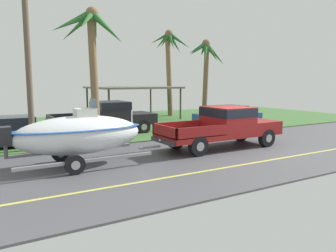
{
  "coord_description": "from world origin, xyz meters",
  "views": [
    {
      "loc": [
        -9.91,
        -10.39,
        2.96
      ],
      "look_at": [
        -3.07,
        1.25,
        1.13
      ],
      "focal_mm": 35.56,
      "sensor_mm": 36.0,
      "label": 1
    }
  ],
  "objects_px": {
    "pickup_truck_towing": "(227,125)",
    "palm_tree_near_left": "(91,42)",
    "boat_on_trailer": "(79,135)",
    "carport_awning": "(133,88)",
    "parked_sedan_near": "(8,132)",
    "palm_tree_mid": "(170,53)",
    "parked_pickup_background": "(110,116)",
    "parked_sedan_far": "(227,116)",
    "utility_pole": "(27,40)",
    "palm_tree_near_right": "(206,61)"
  },
  "relations": [
    {
      "from": "pickup_truck_towing",
      "to": "palm_tree_near_left",
      "type": "relative_size",
      "value": 0.94
    },
    {
      "from": "boat_on_trailer",
      "to": "carport_awning",
      "type": "bearing_deg",
      "value": 58.33
    },
    {
      "from": "parked_sedan_near",
      "to": "palm_tree_mid",
      "type": "relative_size",
      "value": 0.62
    },
    {
      "from": "palm_tree_mid",
      "to": "boat_on_trailer",
      "type": "bearing_deg",
      "value": -131.21
    },
    {
      "from": "parked_pickup_background",
      "to": "palm_tree_mid",
      "type": "height_order",
      "value": "palm_tree_mid"
    },
    {
      "from": "parked_pickup_background",
      "to": "carport_awning",
      "type": "distance_m",
      "value": 7.77
    },
    {
      "from": "pickup_truck_towing",
      "to": "parked_pickup_background",
      "type": "height_order",
      "value": "parked_pickup_background"
    },
    {
      "from": "parked_sedan_far",
      "to": "utility_pole",
      "type": "xyz_separation_m",
      "value": [
        -12.14,
        -1.78,
        3.94
      ]
    },
    {
      "from": "parked_sedan_near",
      "to": "palm_tree_near_left",
      "type": "height_order",
      "value": "palm_tree_near_left"
    },
    {
      "from": "palm_tree_near_left",
      "to": "palm_tree_near_right",
      "type": "xyz_separation_m",
      "value": [
        9.65,
        3.93,
        -0.37
      ]
    },
    {
      "from": "palm_tree_near_right",
      "to": "utility_pole",
      "type": "height_order",
      "value": "utility_pole"
    },
    {
      "from": "parked_sedan_near",
      "to": "carport_awning",
      "type": "height_order",
      "value": "carport_awning"
    },
    {
      "from": "parked_sedan_near",
      "to": "parked_sedan_far",
      "type": "height_order",
      "value": "same"
    },
    {
      "from": "pickup_truck_towing",
      "to": "palm_tree_near_left",
      "type": "distance_m",
      "value": 7.38
    },
    {
      "from": "parked_sedan_far",
      "to": "palm_tree_near_right",
      "type": "relative_size",
      "value": 0.74
    },
    {
      "from": "palm_tree_near_right",
      "to": "palm_tree_near_left",
      "type": "bearing_deg",
      "value": -157.83
    },
    {
      "from": "parked_sedan_near",
      "to": "carport_awning",
      "type": "relative_size",
      "value": 0.71
    },
    {
      "from": "boat_on_trailer",
      "to": "parked_sedan_far",
      "type": "distance_m",
      "value": 12.27
    },
    {
      "from": "boat_on_trailer",
      "to": "palm_tree_near_right",
      "type": "height_order",
      "value": "palm_tree_near_right"
    },
    {
      "from": "palm_tree_near_left",
      "to": "parked_pickup_background",
      "type": "bearing_deg",
      "value": 51.18
    },
    {
      "from": "boat_on_trailer",
      "to": "palm_tree_mid",
      "type": "distance_m",
      "value": 17.71
    },
    {
      "from": "utility_pole",
      "to": "pickup_truck_towing",
      "type": "bearing_deg",
      "value": -24.08
    },
    {
      "from": "carport_awning",
      "to": "palm_tree_near_right",
      "type": "relative_size",
      "value": 1.06
    },
    {
      "from": "parked_sedan_near",
      "to": "pickup_truck_towing",
      "type": "bearing_deg",
      "value": -30.12
    },
    {
      "from": "parked_pickup_background",
      "to": "parked_sedan_far",
      "type": "bearing_deg",
      "value": -7.1
    },
    {
      "from": "pickup_truck_towing",
      "to": "utility_pole",
      "type": "bearing_deg",
      "value": 155.92
    },
    {
      "from": "parked_pickup_background",
      "to": "palm_tree_near_left",
      "type": "relative_size",
      "value": 0.93
    },
    {
      "from": "parked_sedan_far",
      "to": "palm_tree_near_right",
      "type": "bearing_deg",
      "value": 81.6
    },
    {
      "from": "boat_on_trailer",
      "to": "parked_pickup_background",
      "type": "height_order",
      "value": "boat_on_trailer"
    },
    {
      "from": "pickup_truck_towing",
      "to": "parked_pickup_background",
      "type": "xyz_separation_m",
      "value": [
        -3.2,
        6.17,
        0.01
      ]
    },
    {
      "from": "palm_tree_near_right",
      "to": "utility_pole",
      "type": "bearing_deg",
      "value": -159.37
    },
    {
      "from": "parked_sedan_far",
      "to": "palm_tree_near_left",
      "type": "relative_size",
      "value": 0.68
    },
    {
      "from": "pickup_truck_towing",
      "to": "utility_pole",
      "type": "distance_m",
      "value": 9.15
    },
    {
      "from": "parked_sedan_far",
      "to": "palm_tree_mid",
      "type": "height_order",
      "value": "palm_tree_mid"
    },
    {
      "from": "parked_sedan_near",
      "to": "parked_sedan_far",
      "type": "xyz_separation_m",
      "value": [
        12.94,
        0.29,
        -0.0
      ]
    },
    {
      "from": "parked_sedan_far",
      "to": "palm_tree_near_right",
      "type": "height_order",
      "value": "palm_tree_near_right"
    },
    {
      "from": "boat_on_trailer",
      "to": "carport_awning",
      "type": "xyz_separation_m",
      "value": [
        7.72,
        12.51,
        1.29
      ]
    },
    {
      "from": "parked_sedan_near",
      "to": "parked_sedan_far",
      "type": "distance_m",
      "value": 12.94
    },
    {
      "from": "parked_pickup_background",
      "to": "palm_tree_mid",
      "type": "bearing_deg",
      "value": 40.68
    },
    {
      "from": "parked_pickup_background",
      "to": "boat_on_trailer",
      "type": "bearing_deg",
      "value": -119.18
    },
    {
      "from": "parked_sedan_far",
      "to": "boat_on_trailer",
      "type": "bearing_deg",
      "value": -154.86
    },
    {
      "from": "pickup_truck_towing",
      "to": "boat_on_trailer",
      "type": "bearing_deg",
      "value": -180.0
    },
    {
      "from": "boat_on_trailer",
      "to": "palm_tree_near_right",
      "type": "distance_m",
      "value": 14.51
    },
    {
      "from": "pickup_truck_towing",
      "to": "carport_awning",
      "type": "relative_size",
      "value": 0.96
    },
    {
      "from": "parked_sedan_near",
      "to": "carport_awning",
      "type": "distance_m",
      "value": 12.32
    },
    {
      "from": "palm_tree_near_right",
      "to": "palm_tree_mid",
      "type": "distance_m",
      "value": 4.87
    },
    {
      "from": "parked_sedan_far",
      "to": "utility_pole",
      "type": "distance_m",
      "value": 12.89
    },
    {
      "from": "boat_on_trailer",
      "to": "utility_pole",
      "type": "distance_m",
      "value": 5.01
    },
    {
      "from": "palm_tree_near_left",
      "to": "utility_pole",
      "type": "relative_size",
      "value": 0.72
    },
    {
      "from": "carport_awning",
      "to": "palm_tree_near_right",
      "type": "height_order",
      "value": "palm_tree_near_right"
    }
  ]
}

